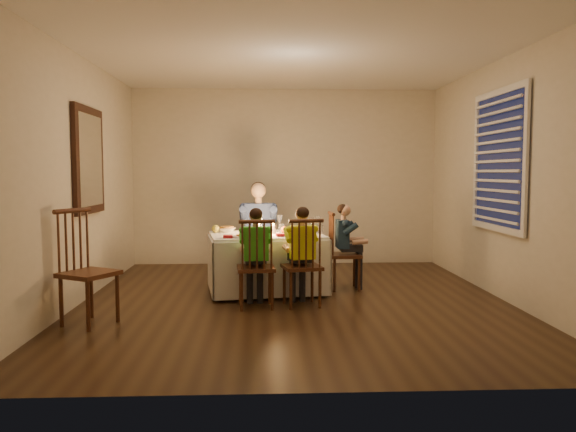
{
  "coord_description": "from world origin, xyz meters",
  "views": [
    {
      "loc": [
        -0.33,
        -5.89,
        1.37
      ],
      "look_at": [
        -0.06,
        0.15,
        0.9
      ],
      "focal_mm": 35.0,
      "sensor_mm": 36.0,
      "label": 1
    }
  ],
  "objects_px": {
    "child_green": "(256,307)",
    "chair_near_left": "(256,307)",
    "dining_table": "(266,251)",
    "chair_extra": "(90,324)",
    "chair_end": "(344,289)",
    "chair_adult": "(259,281)",
    "child_teal": "(344,289)",
    "chair_near_right": "(302,306)",
    "serving_bowl": "(227,230)",
    "child_yellow": "(302,306)",
    "adult": "(259,281)"
  },
  "relations": [
    {
      "from": "adult",
      "to": "serving_bowl",
      "type": "bearing_deg",
      "value": -131.73
    },
    {
      "from": "dining_table",
      "to": "child_teal",
      "type": "height_order",
      "value": "dining_table"
    },
    {
      "from": "chair_adult",
      "to": "adult",
      "type": "xyz_separation_m",
      "value": [
        0.0,
        0.0,
        0.0
      ]
    },
    {
      "from": "chair_end",
      "to": "chair_near_right",
      "type": "bearing_deg",
      "value": 143.8
    },
    {
      "from": "child_yellow",
      "to": "serving_bowl",
      "type": "bearing_deg",
      "value": -59.25
    },
    {
      "from": "adult",
      "to": "chair_near_right",
      "type": "bearing_deg",
      "value": -71.71
    },
    {
      "from": "chair_adult",
      "to": "child_teal",
      "type": "xyz_separation_m",
      "value": [
        1.01,
        -0.54,
        0.0
      ]
    },
    {
      "from": "adult",
      "to": "child_teal",
      "type": "xyz_separation_m",
      "value": [
        1.01,
        -0.54,
        0.0
      ]
    },
    {
      "from": "chair_adult",
      "to": "adult",
      "type": "bearing_deg",
      "value": 0.0
    },
    {
      "from": "chair_end",
      "to": "adult",
      "type": "distance_m",
      "value": 1.15
    },
    {
      "from": "child_green",
      "to": "child_teal",
      "type": "distance_m",
      "value": 1.34
    },
    {
      "from": "dining_table",
      "to": "adult",
      "type": "bearing_deg",
      "value": 89.66
    },
    {
      "from": "dining_table",
      "to": "chair_end",
      "type": "bearing_deg",
      "value": -1.24
    },
    {
      "from": "chair_near_right",
      "to": "chair_end",
      "type": "xyz_separation_m",
      "value": [
        0.56,
        0.8,
        0.0
      ]
    },
    {
      "from": "chair_near_right",
      "to": "adult",
      "type": "xyz_separation_m",
      "value": [
        -0.45,
        1.34,
        0.0
      ]
    },
    {
      "from": "chair_extra",
      "to": "chair_end",
      "type": "bearing_deg",
      "value": -30.82
    },
    {
      "from": "chair_adult",
      "to": "chair_extra",
      "type": "distance_m",
      "value": 2.47
    },
    {
      "from": "chair_near_right",
      "to": "child_teal",
      "type": "bearing_deg",
      "value": -135.95
    },
    {
      "from": "child_green",
      "to": "chair_end",
      "type": "bearing_deg",
      "value": -144.82
    },
    {
      "from": "chair_near_left",
      "to": "serving_bowl",
      "type": "height_order",
      "value": "serving_bowl"
    },
    {
      "from": "chair_near_right",
      "to": "child_teal",
      "type": "height_order",
      "value": "child_teal"
    },
    {
      "from": "dining_table",
      "to": "chair_end",
      "type": "distance_m",
      "value": 1.04
    },
    {
      "from": "chair_near_left",
      "to": "child_green",
      "type": "height_order",
      "value": "child_green"
    },
    {
      "from": "chair_extra",
      "to": "serving_bowl",
      "type": "distance_m",
      "value": 2.04
    },
    {
      "from": "child_green",
      "to": "child_yellow",
      "type": "relative_size",
      "value": 0.99
    },
    {
      "from": "child_green",
      "to": "child_yellow",
      "type": "bearing_deg",
      "value": -178.23
    },
    {
      "from": "chair_near_right",
      "to": "chair_extra",
      "type": "distance_m",
      "value": 2.06
    },
    {
      "from": "child_yellow",
      "to": "child_green",
      "type": "bearing_deg",
      "value": -4.76
    },
    {
      "from": "dining_table",
      "to": "chair_near_right",
      "type": "xyz_separation_m",
      "value": [
        0.36,
        -0.69,
        -0.48
      ]
    },
    {
      "from": "chair_adult",
      "to": "child_green",
      "type": "distance_m",
      "value": 1.39
    },
    {
      "from": "chair_end",
      "to": "chair_extra",
      "type": "distance_m",
      "value": 2.9
    },
    {
      "from": "child_yellow",
      "to": "chair_end",
      "type": "bearing_deg",
      "value": -135.95
    },
    {
      "from": "child_green",
      "to": "chair_near_left",
      "type": "bearing_deg",
      "value": 180.0
    },
    {
      "from": "chair_near_left",
      "to": "child_yellow",
      "type": "height_order",
      "value": "child_yellow"
    },
    {
      "from": "chair_adult",
      "to": "chair_end",
      "type": "bearing_deg",
      "value": -28.3
    },
    {
      "from": "chair_adult",
      "to": "chair_end",
      "type": "height_order",
      "value": "same"
    },
    {
      "from": "chair_adult",
      "to": "child_green",
      "type": "height_order",
      "value": "child_green"
    },
    {
      "from": "chair_near_left",
      "to": "child_yellow",
      "type": "relative_size",
      "value": 0.89
    },
    {
      "from": "child_yellow",
      "to": "serving_bowl",
      "type": "distance_m",
      "value": 1.42
    },
    {
      "from": "dining_table",
      "to": "chair_extra",
      "type": "distance_m",
      "value": 2.12
    },
    {
      "from": "chair_end",
      "to": "child_teal",
      "type": "distance_m",
      "value": 0.0
    },
    {
      "from": "chair_end",
      "to": "serving_bowl",
      "type": "height_order",
      "value": "serving_bowl"
    },
    {
      "from": "child_yellow",
      "to": "child_teal",
      "type": "bearing_deg",
      "value": -135.95
    },
    {
      "from": "chair_extra",
      "to": "adult",
      "type": "distance_m",
      "value": 2.47
    },
    {
      "from": "serving_bowl",
      "to": "chair_extra",
      "type": "bearing_deg",
      "value": -126.48
    },
    {
      "from": "chair_end",
      "to": "chair_extra",
      "type": "height_order",
      "value": "chair_extra"
    },
    {
      "from": "chair_extra",
      "to": "child_green",
      "type": "bearing_deg",
      "value": -39.46
    },
    {
      "from": "dining_table",
      "to": "serving_bowl",
      "type": "bearing_deg",
      "value": 144.58
    },
    {
      "from": "chair_near_left",
      "to": "chair_end",
      "type": "xyz_separation_m",
      "value": [
        1.03,
        0.86,
        0.0
      ]
    },
    {
      "from": "chair_adult",
      "to": "child_teal",
      "type": "distance_m",
      "value": 1.15
    }
  ]
}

